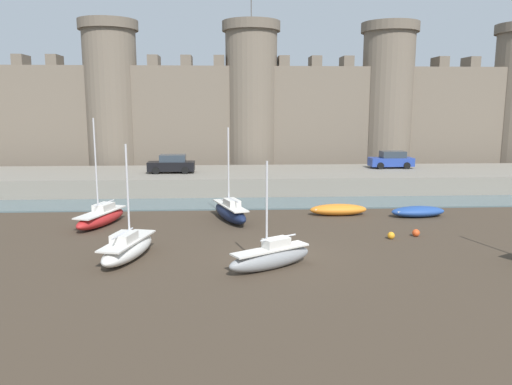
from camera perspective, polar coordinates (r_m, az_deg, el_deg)
name	(u,v)px	position (r m, az deg, el deg)	size (l,w,h in m)	color
ground_plane	(279,256)	(25.45, 2.64, -7.32)	(160.00, 160.00, 0.00)	#423528
water_channel	(261,203)	(38.66, 0.62, -1.24)	(80.00, 4.50, 0.10)	slate
quay_road	(256,180)	(45.66, 0.02, 1.45)	(71.42, 10.00, 1.61)	gray
castle	(251,109)	(54.59, -0.53, 9.57)	(65.56, 6.13, 19.20)	#706354
sailboat_midflat_centre	(128,248)	(25.59, -14.45, -6.15)	(2.56, 5.01, 5.71)	silver
sailboat_near_channel_left	(230,211)	(32.96, -2.96, -2.18)	(2.76, 5.28, 6.13)	#141E3D
sailboat_foreground_centre	(101,217)	(33.14, -17.28, -2.68)	(2.82, 5.12, 6.79)	red
sailboat_foreground_left	(271,257)	(23.43, 1.72, -7.33)	(4.37, 3.20, 5.09)	gray
rowboat_midflat_left	(418,211)	(35.91, 18.02, -2.06)	(3.87, 1.75, 0.74)	#234793
rowboat_foreground_right	(338,209)	(35.13, 9.38, -1.92)	(3.98, 1.37, 0.78)	orange
mooring_buoy_near_shore	(391,235)	(29.62, 15.19, -4.76)	(0.41, 0.41, 0.41)	orange
mooring_buoy_mid_mud	(416,233)	(30.58, 17.82, -4.41)	(0.43, 0.43, 0.43)	#E04C1E
car_quay_west	(172,164)	(44.99, -9.61, 3.22)	(4.12, 1.91, 1.62)	black
car_quay_east	(391,160)	(49.53, 15.21, 3.61)	(4.12, 1.91, 1.62)	#263F99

